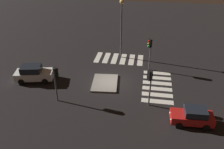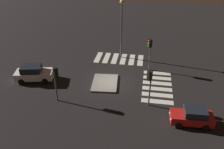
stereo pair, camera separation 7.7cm
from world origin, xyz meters
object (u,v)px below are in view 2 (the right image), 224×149
traffic_island (105,83)px  traffic_light_south (150,80)px  car_red (192,116)px  traffic_light_east (150,47)px  traffic_light_west (56,76)px  street_lamp (122,19)px  car_white (34,73)px

traffic_island → traffic_light_south: size_ratio=1.04×
traffic_island → traffic_light_south: bearing=-122.1°
car_red → traffic_light_east: traffic_light_east is taller
traffic_island → car_red: size_ratio=1.05×
traffic_island → traffic_light_west: bearing=133.3°
car_red → traffic_light_west: 12.95m
traffic_island → street_lamp: size_ratio=0.50×
traffic_island → car_white: bearing=93.9°
traffic_island → traffic_light_west: size_ratio=1.05×
traffic_light_south → street_lamp: street_lamp is taller
car_white → street_lamp: (7.56, -9.00, 4.37)m
traffic_light_east → traffic_light_south: traffic_light_east is taller
car_white → traffic_light_south: traffic_light_south is taller
traffic_island → car_red: car_red is taller
traffic_light_east → traffic_island: bearing=-1.5°
traffic_island → street_lamp: street_lamp is taller
traffic_light_west → car_white: bearing=100.4°
traffic_light_south → traffic_light_west: bearing=45.1°
car_red → traffic_light_east: size_ratio=0.92×
car_red → car_white: bearing=-17.7°
traffic_light_west → street_lamp: street_lamp is taller
traffic_island → street_lamp: (7.01, -0.89, 5.19)m
traffic_light_east → street_lamp: size_ratio=0.53×
traffic_light_south → car_red: bearing=-168.3°
traffic_island → traffic_light_east: size_ratio=0.96×
traffic_island → street_lamp: 8.76m
car_white → traffic_light_south: 13.31m
traffic_light_west → traffic_light_east: size_ratio=0.91×
traffic_island → car_red: 10.16m
traffic_light_west → street_lamp: (10.77, -4.88, 2.47)m
car_red → street_lamp: (12.16, 7.83, 4.49)m
traffic_light_west → traffic_light_south: size_ratio=0.98×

